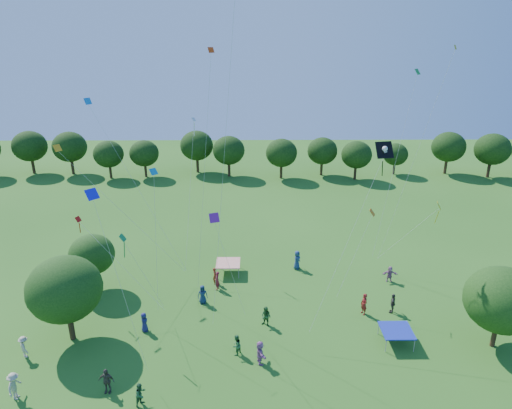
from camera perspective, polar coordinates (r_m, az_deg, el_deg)
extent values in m
cylinder|color=#422B19|center=(36.86, -22.09, -14.02)|extent=(0.41, 0.41, 1.99)
ellipsoid|color=#1F4513|center=(35.21, -22.80, -9.71)|extent=(5.20, 5.20, 4.68)
cylinder|color=#422B19|center=(42.57, -19.42, -8.88)|extent=(0.35, 0.35, 1.72)
ellipsoid|color=#1F4513|center=(41.44, -19.84, -5.89)|extent=(3.83, 3.83, 3.45)
cylinder|color=#422B19|center=(37.78, 27.60, -14.36)|extent=(0.34, 0.34, 1.67)
ellipsoid|color=#1F4513|center=(36.26, 28.40, -10.44)|extent=(5.08, 5.08, 4.57)
cylinder|color=#422B19|center=(80.10, -26.07, 4.27)|extent=(0.45, 0.45, 2.17)
ellipsoid|color=#18360F|center=(79.33, -26.45, 6.55)|extent=(5.22, 5.22, 4.70)
cylinder|color=#422B19|center=(77.30, -21.94, 4.35)|extent=(0.44, 0.44, 2.15)
ellipsoid|color=#18360F|center=(76.51, -22.27, 6.69)|extent=(5.17, 5.17, 4.65)
cylinder|color=#422B19|center=(73.10, -17.72, 3.87)|extent=(0.38, 0.38, 1.87)
ellipsoid|color=#18360F|center=(72.36, -17.96, 6.01)|extent=(4.48, 4.48, 4.03)
cylinder|color=#422B19|center=(72.31, -13.62, 4.09)|extent=(0.38, 0.38, 1.84)
ellipsoid|color=#18360F|center=(71.58, -13.81, 6.23)|extent=(4.42, 4.42, 3.98)
cylinder|color=#422B19|center=(73.21, -7.31, 4.85)|extent=(0.44, 0.44, 2.14)
ellipsoid|color=#18360F|center=(72.39, -7.43, 7.32)|extent=(5.14, 5.14, 4.63)
cylinder|color=#422B19|center=(70.73, -3.38, 4.36)|extent=(0.42, 0.42, 2.03)
ellipsoid|color=#18360F|center=(69.91, -3.43, 6.77)|extent=(4.86, 4.86, 4.37)
cylinder|color=#422B19|center=(69.73, 3.16, 4.09)|extent=(0.40, 0.40, 1.96)
ellipsoid|color=#18360F|center=(68.93, 3.21, 6.46)|extent=(4.71, 4.71, 4.24)
cylinder|color=#422B19|center=(71.89, 8.17, 4.41)|extent=(0.39, 0.39, 1.91)
ellipsoid|color=#18360F|center=(71.13, 8.29, 6.65)|extent=(4.59, 4.59, 4.13)
cylinder|color=#422B19|center=(70.75, 12.28, 3.85)|extent=(0.39, 0.39, 1.89)
ellipsoid|color=#18360F|center=(69.98, 12.46, 6.10)|extent=(4.54, 4.54, 4.08)
cylinder|color=#422B19|center=(74.87, 16.85, 4.24)|extent=(0.33, 0.33, 1.58)
ellipsoid|color=#18360F|center=(74.25, 17.04, 6.02)|extent=(3.80, 3.80, 3.42)
cylinder|color=#422B19|center=(77.85, 22.60, 4.35)|extent=(0.44, 0.44, 2.13)
ellipsoid|color=#18360F|center=(77.07, 22.94, 6.66)|extent=(5.12, 5.12, 4.61)
cylinder|color=#422B19|center=(78.62, 27.06, 3.83)|extent=(0.45, 0.45, 2.18)
ellipsoid|color=#18360F|center=(77.83, 27.46, 6.16)|extent=(5.24, 5.24, 4.72)
cube|color=#E7431B|center=(42.57, -3.51, -7.31)|extent=(2.20, 2.20, 0.08)
cylinder|color=#999999|center=(42.01, -4.93, -8.55)|extent=(0.05, 0.05, 1.10)
cylinder|color=#999999|center=(41.90, -2.17, -8.56)|extent=(0.05, 0.05, 1.10)
cylinder|color=#999999|center=(43.75, -4.75, -7.26)|extent=(0.05, 0.05, 1.10)
cylinder|color=#999999|center=(43.65, -2.11, -7.27)|extent=(0.05, 0.05, 1.10)
cube|color=#1829A0|center=(35.38, 17.17, -14.81)|extent=(2.20, 2.20, 0.08)
cylinder|color=#999999|center=(34.62, 15.93, -16.57)|extent=(0.05, 0.05, 1.10)
cylinder|color=#999999|center=(35.22, 19.18, -16.27)|extent=(0.05, 0.05, 1.10)
cylinder|color=#999999|center=(36.16, 15.06, -14.67)|extent=(0.05, 0.05, 1.10)
cylinder|color=#999999|center=(36.73, 18.16, -14.43)|extent=(0.05, 0.05, 1.10)
imported|color=navy|center=(36.17, -13.79, -14.09)|extent=(0.54, 0.83, 1.55)
imported|color=maroon|center=(40.24, -4.89, -9.46)|extent=(0.55, 0.72, 1.72)
imported|color=#245425|center=(35.72, 1.27, -13.83)|extent=(0.91, 0.79, 1.62)
imported|color=#B2AA8E|center=(33.30, -27.95, -19.41)|extent=(0.62, 1.25, 1.86)
imported|color=#423D35|center=(38.72, 16.72, -11.73)|extent=(0.84, 1.09, 1.69)
imported|color=#9A5986|center=(43.03, 16.37, -8.34)|extent=(1.41, 0.55, 1.49)
imported|color=navy|center=(43.47, 5.15, -6.91)|extent=(0.87, 1.03, 1.85)
imported|color=maroon|center=(37.90, 13.34, -12.03)|extent=(0.64, 0.78, 1.81)
imported|color=#2B6535|center=(33.09, -2.47, -17.14)|extent=(0.79, 0.86, 1.55)
imported|color=#BCAF96|center=(36.49, -26.99, -15.59)|extent=(1.07, 1.13, 1.65)
imported|color=#454137|center=(31.67, -18.19, -20.20)|extent=(1.06, 0.57, 1.74)
imported|color=#A963A3|center=(32.32, 0.51, -18.01)|extent=(0.91, 1.69, 1.72)
imported|color=#1A2C4D|center=(38.52, -6.70, -11.11)|extent=(0.88, 0.59, 1.64)
imported|color=maroon|center=(41.13, -5.15, -8.87)|extent=(0.38, 0.59, 1.57)
imported|color=#214F2C|center=(30.40, -14.22, -22.00)|extent=(0.74, 0.88, 1.56)
cube|color=black|center=(33.84, 15.76, 6.58)|extent=(1.36, 0.90, 1.07)
cube|color=black|center=(34.24, 15.51, 4.36)|extent=(0.20, 0.25, 1.18)
sphere|color=white|center=(33.76, 15.81, 6.72)|extent=(0.39, 0.39, 0.39)
cylinder|color=white|center=(33.83, 15.76, 6.26)|extent=(0.27, 0.55, 0.35)
cylinder|color=white|center=(33.83, 15.76, 6.26)|extent=(0.27, 0.55, 0.35)
cylinder|color=beige|center=(33.06, 11.27, -4.87)|extent=(5.46, 4.83, 11.42)
cylinder|color=beige|center=(28.87, -3.94, 6.92)|extent=(2.34, 0.36, 25.81)
cube|color=red|center=(32.63, -5.65, 18.67)|extent=(0.47, 0.40, 0.36)
cylinder|color=beige|center=(34.53, -6.54, 2.85)|extent=(1.78, 0.34, 18.47)
cube|color=orange|center=(37.12, 14.33, -0.98)|extent=(0.61, 0.72, 0.49)
cylinder|color=beige|center=(37.29, 12.19, -6.33)|extent=(2.76, 1.98, 6.18)
cube|color=orange|center=(39.21, -23.57, 6.50)|extent=(0.58, 0.65, 0.50)
cylinder|color=beige|center=(39.55, -16.03, -1.22)|extent=(9.34, 0.43, 11.03)
cube|color=#167D38|center=(32.38, -16.32, -4.01)|extent=(0.38, 0.57, 0.45)
cube|color=#167D38|center=(32.83, -16.13, -5.51)|extent=(0.22, 0.25, 1.24)
cylinder|color=beige|center=(34.41, -13.73, -8.65)|extent=(2.05, 1.76, 6.47)
cube|color=#1916E5|center=(24.56, -19.81, 1.22)|extent=(0.71, 0.72, 0.49)
cylinder|color=beige|center=(27.44, -16.30, -10.56)|extent=(1.54, 1.25, 11.86)
cube|color=#7E178B|center=(28.09, -5.25, -1.67)|extent=(0.67, 0.49, 0.54)
cylinder|color=beige|center=(31.43, -3.10, -8.52)|extent=(1.83, 3.00, 8.87)
cube|color=silver|center=(43.06, -7.79, 10.51)|extent=(0.44, 0.50, 0.32)
cube|color=silver|center=(43.28, -7.72, 9.33)|extent=(0.15, 0.29, 1.29)
cylinder|color=beige|center=(41.62, -8.28, 1.28)|extent=(0.60, 6.41, 12.05)
cube|color=#0B7CB2|center=(32.53, -12.69, 4.04)|extent=(0.62, 0.62, 0.39)
cylinder|color=beige|center=(34.12, -12.39, -4.99)|extent=(0.36, 0.91, 10.48)
cube|color=red|center=(38.06, -21.33, -1.72)|extent=(0.42, 0.52, 0.39)
cube|color=red|center=(38.38, -21.16, -2.73)|extent=(0.14, 0.22, 0.92)
cylinder|color=beige|center=(36.89, -16.52, -7.27)|extent=(6.85, 3.27, 5.96)
cube|color=yellow|center=(40.57, 21.89, -0.12)|extent=(0.56, 0.77, 0.61)
cube|color=yellow|center=(40.98, 21.67, -1.48)|extent=(0.18, 0.27, 1.24)
cylinder|color=beige|center=(42.37, 18.29, -3.62)|extent=(3.71, 2.89, 6.06)
cube|color=gold|center=(38.76, 23.66, 17.57)|extent=(0.36, 0.39, 0.34)
cylinder|color=beige|center=(40.47, 18.92, 4.62)|extent=(3.50, 2.07, 18.55)
cube|color=#188529|center=(45.01, 19.54, 15.38)|extent=(0.68, 0.68, 0.49)
cylinder|color=beige|center=(44.00, 16.90, 4.48)|extent=(3.59, 4.06, 16.16)
cube|color=blue|center=(43.42, -20.29, 12.02)|extent=(0.62, 0.67, 0.55)
cylinder|color=beige|center=(41.45, -14.58, 2.03)|extent=(8.56, 5.06, 13.83)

